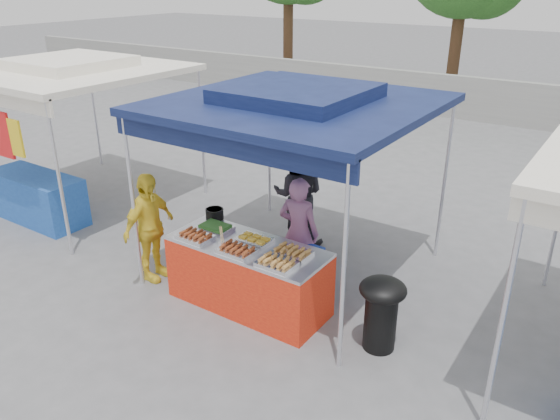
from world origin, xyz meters
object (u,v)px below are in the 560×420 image
Objects in this scene: helper_man at (299,195)px; vendor_woman at (299,233)px; cooking_pot at (215,214)px; wok_burner at (381,308)px; vendor_table at (248,275)px; customer_person at (149,228)px.

vendor_woman is at bearing 99.88° from helper_man.
helper_man is (-0.64, 1.02, 0.05)m from vendor_woman.
cooking_pot is 1.50m from helper_man.
wok_burner is at bearing 148.75° from vendor_woman.
vendor_table is at bearing -23.84° from cooking_pot.
vendor_table is at bearing -86.26° from customer_person.
cooking_pot is at bearing -54.18° from customer_person.
wok_burner is at bearing -87.71° from customer_person.
vendor_woman is at bearing 21.50° from cooking_pot.
vendor_woman is 1.98m from customer_person.
cooking_pot is (-0.82, 0.36, 0.49)m from vendor_table.
vendor_table is at bearing 80.28° from helper_man.
vendor_table is 1.72m from wok_burner.
vendor_woman is 0.94× the size of helper_man.
customer_person is at bearing 21.55° from vendor_woman.
helper_man is (-0.40, 1.80, 0.38)m from vendor_table.
vendor_woman reaches higher than vendor_table.
wok_burner is 2.71m from helper_man.
wok_burner is at bearing 4.45° from vendor_table.
customer_person is at bearing -140.75° from cooking_pot.
vendor_table is 1.54m from customer_person.
vendor_table is 2.31× the size of wok_burner.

